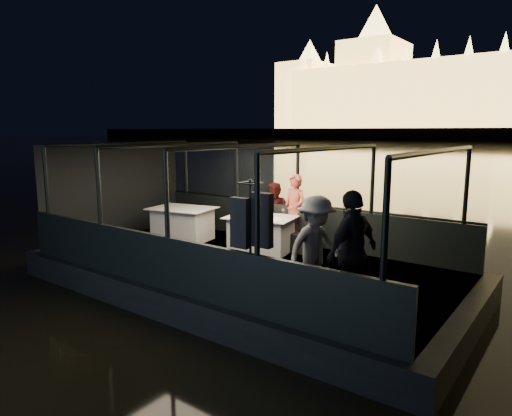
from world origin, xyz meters
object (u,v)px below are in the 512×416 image
Objects in this scene: dining_table_aft at (183,224)px; person_man_maroon at (275,212)px; chair_port_left at (277,228)px; passenger_stripe at (316,246)px; chair_port_right at (301,232)px; person_woman_coral at (294,214)px; wine_bottle at (242,210)px; coat_stand at (251,248)px; passenger_dark at (352,255)px; dining_table_central at (261,234)px.

dining_table_aft is 2.27m from person_man_maroon.
chair_port_left is 3.26m from passenger_stripe.
passenger_stripe is at bearing -50.71° from chair_port_right.
chair_port_left is 0.56× the size of person_woman_coral.
wine_bottle is at bearing -141.82° from chair_port_right.
passenger_stripe is (1.96, -2.53, 0.10)m from person_woman_coral.
person_woman_coral reaches higher than person_man_maroon.
coat_stand is at bearing -31.78° from dining_table_aft.
person_woman_coral reaches higher than dining_table_aft.
coat_stand is at bearing -60.15° from chair_port_left.
person_woman_coral is 3.78m from passenger_dark.
chair_port_left reaches higher than chair_port_right.
dining_table_aft reaches higher than dining_table_central.
dining_table_central is at bearing -111.44° from passenger_dark.
person_woman_coral is at bearing 111.63° from coat_stand.
dining_table_aft is at bearing -149.30° from person_woman_coral.
wine_bottle reaches higher than dining_table_aft.
person_woman_coral is at bearing 38.51° from chair_port_left.
wine_bottle is (-1.05, -0.72, 0.47)m from chair_port_right.
dining_table_aft is 0.77× the size of coat_stand.
person_man_maroon is 1.02m from wine_bottle.
dining_table_central is 3.23m from coat_stand.
person_man_maroon is at bearing 166.22° from chair_port_right.
dining_table_central is 0.82m from person_man_maroon.
dining_table_aft is 0.82× the size of passenger_dark.
coat_stand is 1.05m from passenger_stripe.
passenger_dark is (3.04, -1.99, 0.47)m from dining_table_central.
coat_stand is (1.74, -2.67, 0.51)m from dining_table_central.
passenger_dark reaches higher than wine_bottle.
passenger_stripe is at bearing -18.99° from dining_table_aft.
person_woman_coral reaches higher than wine_bottle.
dining_table_aft is 4.59m from coat_stand.
person_man_maroon reaches higher than chair_port_right.
person_woman_coral is (2.53, 0.99, 0.36)m from dining_table_aft.
passenger_dark is (2.95, -2.49, 0.40)m from chair_port_left.
coat_stand is 1.47m from passenger_dark.
passenger_stripe is (2.26, -2.31, 0.40)m from chair_port_left.
passenger_dark reaches higher than passenger_stripe.
passenger_dark is at bearing -84.97° from passenger_stripe.
coat_stand is (1.01, -3.12, 0.45)m from chair_port_right.
coat_stand reaches higher than chair_port_left.
chair_port_right is 2.81m from passenger_stripe.
person_woman_coral is (0.30, 0.22, 0.30)m from chair_port_left.
dining_table_central is at bearing 71.64° from passenger_stripe.
chair_port_left is at bearing 117.50° from coat_stand.
wine_bottle reaches higher than chair_port_right.
passenger_stripe is (4.49, -1.54, 0.47)m from dining_table_aft.
dining_table_central is 0.89× the size of passenger_stripe.
dining_table_central is 0.88× the size of person_woman_coral.
chair_port_left reaches higher than dining_table_aft.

